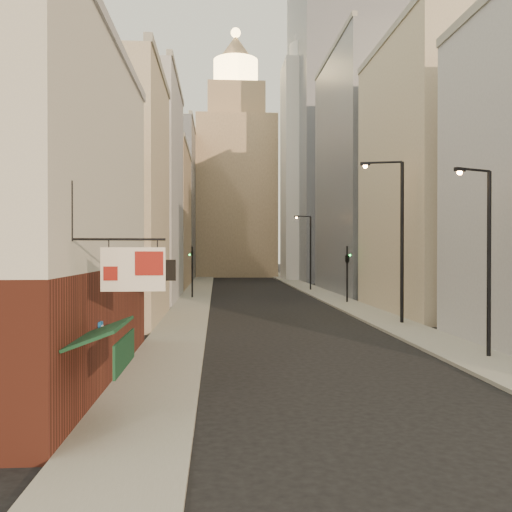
{
  "coord_description": "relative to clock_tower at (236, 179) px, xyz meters",
  "views": [
    {
      "loc": [
        -4.41,
        -11.37,
        4.63
      ],
      "look_at": [
        -2.4,
        17.93,
        4.33
      ],
      "focal_mm": 40.0,
      "sensor_mm": 36.0,
      "label": 1
    }
  ],
  "objects": [
    {
      "name": "ground",
      "position": [
        1.0,
        -92.0,
        -17.63
      ],
      "size": [
        360.0,
        360.0,
        0.0
      ],
      "primitive_type": "plane",
      "color": "black",
      "rests_on": "ground"
    },
    {
      "name": "near_building_left",
      "position": [
        -9.99,
        -83.0,
        -11.61
      ],
      "size": [
        8.3,
        23.04,
        12.3
      ],
      "color": "maroon",
      "rests_on": "ground"
    },
    {
      "name": "clock_tower",
      "position": [
        0.0,
        0.0,
        0.0
      ],
      "size": [
        14.0,
        14.0,
        44.9
      ],
      "color": "#987C5C",
      "rests_on": "ground"
    },
    {
      "name": "white_tower",
      "position": [
        11.0,
        -14.0,
        0.97
      ],
      "size": [
        8.0,
        8.0,
        41.5
      ],
      "color": "silver",
      "rests_on": "ground"
    },
    {
      "name": "left_bldg_tan",
      "position": [
        -11.0,
        -32.0,
        -9.13
      ],
      "size": [
        8.0,
        18.0,
        17.0
      ],
      "primitive_type": "cube",
      "color": "#987C5C",
      "rests_on": "ground"
    },
    {
      "name": "streetlamp_near",
      "position": [
        7.89,
        -80.11,
        -13.05
      ],
      "size": [
        1.96,
        1.01,
        8.02
      ],
      "rotation": [
        0.0,
        0.0,
        0.43
      ],
      "color": "black",
      "rests_on": "ground"
    },
    {
      "name": "sidewalk_right",
      "position": [
        7.5,
        -37.0,
        -17.56
      ],
      "size": [
        3.0,
        140.0,
        0.15
      ],
      "primitive_type": "cube",
      "color": "gray",
      "rests_on": "ground"
    },
    {
      "name": "left_bldg_grey",
      "position": [
        -11.0,
        -50.0,
        -7.63
      ],
      "size": [
        8.0,
        16.0,
        20.0
      ],
      "primitive_type": "cube",
      "color": "#9C9CA2",
      "rests_on": "ground"
    },
    {
      "name": "right_bldg_wingrid",
      "position": [
        13.0,
        -42.0,
        -4.63
      ],
      "size": [
        8.0,
        20.0,
        26.0
      ],
      "primitive_type": "cube",
      "color": "gray",
      "rests_on": "ground"
    },
    {
      "name": "traffic_light_left",
      "position": [
        -5.77,
        -48.78,
        -13.97
      ],
      "size": [
        0.62,
        0.59,
        5.0
      ],
      "rotation": [
        0.0,
        0.0,
        2.74
      ],
      "color": "black",
      "rests_on": "ground"
    },
    {
      "name": "highrise",
      "position": [
        19.0,
        -14.0,
        8.02
      ],
      "size": [
        21.0,
        23.0,
        51.2
      ],
      "color": "gray",
      "rests_on": "ground"
    },
    {
      "name": "streetlamp_mid",
      "position": [
        7.78,
        -68.72,
        -11.82
      ],
      "size": [
        2.61,
        0.91,
        10.17
      ],
      "rotation": [
        0.0,
        0.0,
        -0.27
      ],
      "color": "black",
      "rests_on": "ground"
    },
    {
      "name": "left_bldg_wingrid",
      "position": [
        -11.0,
        -12.0,
        -5.63
      ],
      "size": [
        8.0,
        20.0,
        24.0
      ],
      "primitive_type": "cube",
      "color": "gray",
      "rests_on": "ground"
    },
    {
      "name": "right_bldg_beige",
      "position": [
        13.0,
        -62.0,
        -7.63
      ],
      "size": [
        8.0,
        16.0,
        20.0
      ],
      "primitive_type": "cube",
      "color": "tan",
      "rests_on": "ground"
    },
    {
      "name": "streetlamp_far",
      "position": [
        7.03,
        -39.19,
        -12.76
      ],
      "size": [
        2.1,
        1.05,
        8.53
      ],
      "rotation": [
        0.0,
        0.0,
        0.42
      ],
      "color": "black",
      "rests_on": "ground"
    },
    {
      "name": "traffic_light_right",
      "position": [
        7.86,
        -54.65,
        -13.8
      ],
      "size": [
        0.75,
        0.75,
        5.0
      ],
      "rotation": [
        0.0,
        0.0,
        3.51
      ],
      "color": "black",
      "rests_on": "ground"
    },
    {
      "name": "left_bldg_beige",
      "position": [
        -11.0,
        -66.0,
        -9.63
      ],
      "size": [
        8.0,
        12.0,
        16.0
      ],
      "primitive_type": "cube",
      "color": "tan",
      "rests_on": "ground"
    },
    {
      "name": "sidewalk_left",
      "position": [
        -5.5,
        -37.0,
        -17.56
      ],
      "size": [
        3.0,
        140.0,
        0.15
      ],
      "primitive_type": "cube",
      "color": "gray",
      "rests_on": "ground"
    }
  ]
}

